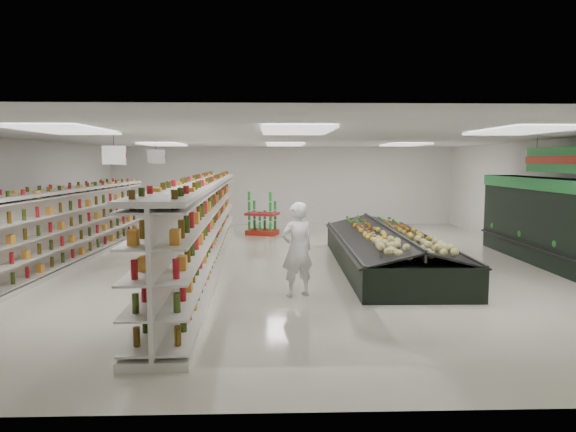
{
  "coord_description": "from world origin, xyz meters",
  "views": [
    {
      "loc": [
        -0.43,
        -13.12,
        2.64
      ],
      "look_at": [
        -0.01,
        0.42,
        1.17
      ],
      "focal_mm": 32.0,
      "sensor_mm": 36.0,
      "label": 1
    }
  ],
  "objects_px": {
    "shopper_main": "(297,249)",
    "soda_endcap": "(262,216)",
    "gondola_left": "(57,232)",
    "gondola_center": "(202,229)",
    "shopper_background": "(204,212)",
    "produce_island": "(387,249)"
  },
  "relations": [
    {
      "from": "shopper_main",
      "to": "soda_endcap",
      "type": "bearing_deg",
      "value": -108.69
    },
    {
      "from": "gondola_left",
      "to": "gondola_center",
      "type": "xyz_separation_m",
      "value": [
        3.6,
        -0.3,
        0.1
      ]
    },
    {
      "from": "gondola_left",
      "to": "soda_endcap",
      "type": "distance_m",
      "value": 7.41
    },
    {
      "from": "gondola_center",
      "to": "shopper_main",
      "type": "xyz_separation_m",
      "value": [
        2.17,
        -2.54,
        -0.06
      ]
    },
    {
      "from": "gondola_left",
      "to": "shopper_main",
      "type": "distance_m",
      "value": 6.44
    },
    {
      "from": "shopper_background",
      "to": "gondola_center",
      "type": "bearing_deg",
      "value": -155.97
    },
    {
      "from": "gondola_left",
      "to": "soda_endcap",
      "type": "xyz_separation_m",
      "value": [
        4.94,
        5.51,
        -0.21
      ]
    },
    {
      "from": "produce_island",
      "to": "soda_endcap",
      "type": "xyz_separation_m",
      "value": [
        -3.2,
        5.7,
        0.22
      ]
    },
    {
      "from": "shopper_background",
      "to": "shopper_main",
      "type": "bearing_deg",
      "value": -143.42
    },
    {
      "from": "soda_endcap",
      "to": "shopper_background",
      "type": "distance_m",
      "value": 2.06
    },
    {
      "from": "produce_island",
      "to": "shopper_main",
      "type": "bearing_deg",
      "value": -131.69
    },
    {
      "from": "gondola_center",
      "to": "shopper_main",
      "type": "height_order",
      "value": "gondola_center"
    },
    {
      "from": "gondola_center",
      "to": "soda_endcap",
      "type": "bearing_deg",
      "value": 75.36
    },
    {
      "from": "soda_endcap",
      "to": "shopper_background",
      "type": "relative_size",
      "value": 0.82
    },
    {
      "from": "gondola_center",
      "to": "shopper_main",
      "type": "distance_m",
      "value": 3.35
    },
    {
      "from": "gondola_left",
      "to": "gondola_center",
      "type": "bearing_deg",
      "value": -2.0
    },
    {
      "from": "gondola_center",
      "to": "produce_island",
      "type": "xyz_separation_m",
      "value": [
        4.54,
        0.12,
        -0.52
      ]
    },
    {
      "from": "gondola_left",
      "to": "gondola_center",
      "type": "distance_m",
      "value": 3.62
    },
    {
      "from": "soda_endcap",
      "to": "produce_island",
      "type": "bearing_deg",
      "value": -60.67
    },
    {
      "from": "gondola_left",
      "to": "soda_endcap",
      "type": "bearing_deg",
      "value": 50.93
    },
    {
      "from": "produce_island",
      "to": "soda_endcap",
      "type": "bearing_deg",
      "value": 119.33
    },
    {
      "from": "gondola_center",
      "to": "produce_island",
      "type": "distance_m",
      "value": 4.57
    }
  ]
}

